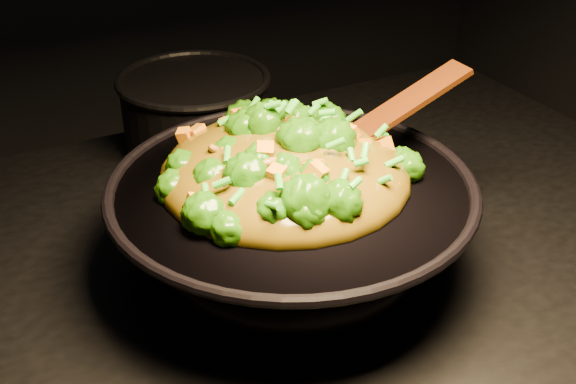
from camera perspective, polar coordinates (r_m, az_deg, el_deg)
wok at (r=0.93m, az=0.28°, el=-2.82°), size 0.53×0.53×0.13m
stir_fry at (r=0.89m, az=-0.25°, el=4.14°), size 0.38×0.38×0.11m
spatula at (r=0.96m, az=7.06°, el=5.50°), size 0.27×0.04×0.11m
back_pot at (r=1.23m, az=-7.30°, el=6.13°), size 0.26×0.26×0.14m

